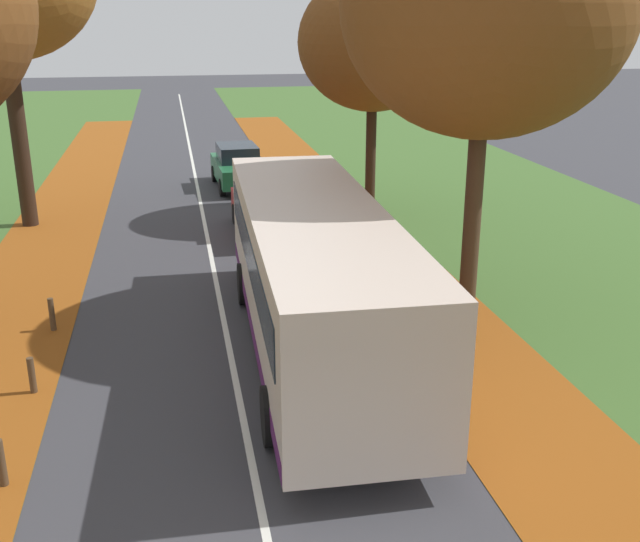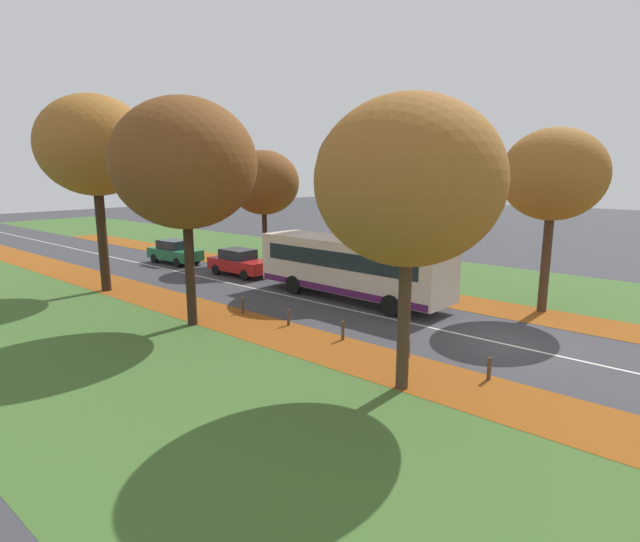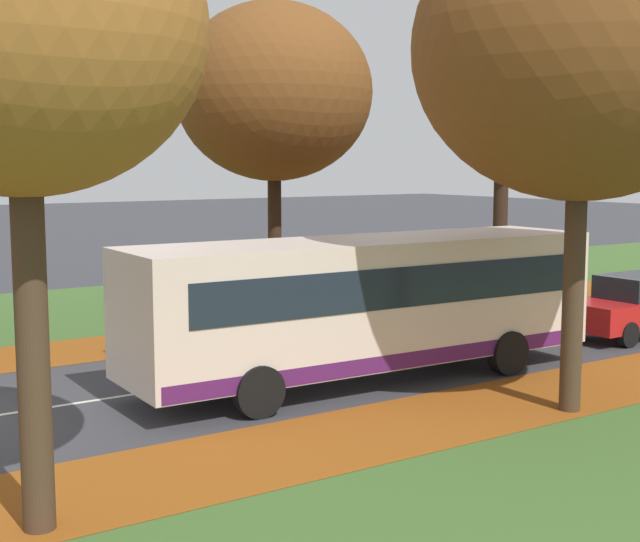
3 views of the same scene
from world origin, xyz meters
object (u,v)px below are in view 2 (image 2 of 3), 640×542
object	(u,v)px
bollard_nearest	(489,369)
bollard_third	(343,331)
tree_left_near	(185,164)
tree_left_nearest	(409,182)
tree_right_nearest	(553,175)
tree_left_mid	(94,146)
bollard_second	(408,349)
bollard_fifth	(243,305)
bollard_fourth	(288,317)
car_green_following	(175,252)
bus	(352,265)
tree_right_mid	(264,183)
tree_right_near	(370,166)
car_red_lead	(239,262)

from	to	relation	value
bollard_nearest	bollard_third	size ratio (longest dim) A/B	0.97
tree_left_near	bollard_third	size ratio (longest dim) A/B	12.33
tree_left_nearest	tree_right_nearest	world-z (taller)	tree_left_nearest
tree_left_mid	bollard_second	bearing A→B (deg)	-83.68
tree_left_mid	bollard_nearest	bearing A→B (deg)	-84.58
tree_left_near	bollard_fifth	size ratio (longest dim) A/B	12.50
bollard_second	tree_left_mid	bearing A→B (deg)	96.32
tree_left_nearest	bollard_fifth	xyz separation A→B (m)	(2.17, 9.60, -5.60)
bollard_fourth	car_green_following	world-z (taller)	car_green_following
tree_right_nearest	bus	distance (m)	9.86
tree_left_nearest	bollard_second	world-z (taller)	tree_left_nearest
tree_left_nearest	tree_left_mid	size ratio (longest dim) A/B	0.82
bollard_third	tree_right_mid	bearing A→B (deg)	56.88
tree_right_mid	bus	bearing A→B (deg)	-110.46
tree_right_near	tree_right_mid	xyz separation A→B (m)	(-0.03, 8.62, -1.02)
tree_left_nearest	tree_right_near	distance (m)	14.62
bollard_second	car_red_lead	world-z (taller)	car_red_lead
bollard_fourth	car_red_lead	bearing A→B (deg)	60.26
tree_left_mid	tree_left_near	bearing A→B (deg)	-94.04
bollard_second	bollard_fourth	xyz separation A→B (m)	(-0.04, 5.65, 0.03)
tree_left_near	bollard_third	world-z (taller)	tree_left_near
tree_left_nearest	bollard_fourth	size ratio (longest dim) A/B	12.20
tree_right_mid	bollard_fourth	world-z (taller)	tree_right_mid
tree_left_near	bollard_third	bearing A→B (deg)	-67.04
tree_left_nearest	tree_right_nearest	bearing A→B (deg)	-2.49
bollard_fifth	bus	size ratio (longest dim) A/B	0.07
car_green_following	bollard_nearest	bearing A→B (deg)	-101.81
tree_left_near	tree_left_mid	xyz separation A→B (m)	(0.61, 8.61, 0.98)
car_red_lead	bollard_third	bearing A→B (deg)	-113.60
car_red_lead	tree_right_mid	bearing A→B (deg)	24.25
bollard_nearest	bollard_third	bearing A→B (deg)	90.03
tree_left_near	bollard_second	world-z (taller)	tree_left_near
tree_right_nearest	tree_right_near	bearing A→B (deg)	89.44
tree_right_nearest	bollard_fifth	xyz separation A→B (m)	(-9.07, 10.09, -5.73)
tree_left_mid	car_red_lead	world-z (taller)	tree_left_mid
tree_right_nearest	tree_right_mid	size ratio (longest dim) A/B	1.06
bollard_fourth	bollard_fifth	bearing A→B (deg)	90.63
bus	tree_right_nearest	bearing A→B (deg)	-64.46
bus	car_red_lead	xyz separation A→B (m)	(0.14, 8.69, -0.89)
tree_left_near	car_green_following	bearing A→B (deg)	59.26
tree_left_near	bollard_fourth	distance (m)	7.38
tree_right_near	car_red_lead	distance (m)	9.76
tree_right_near	tree_right_nearest	bearing A→B (deg)	-90.56
tree_right_mid	car_green_following	distance (m)	7.87
bollard_nearest	car_red_lead	world-z (taller)	car_red_lead
tree_right_nearest	tree_left_mid	bearing A→B (deg)	119.90
bollard_nearest	bollard_fifth	size ratio (longest dim) A/B	0.99
bollard_fifth	tree_right_mid	bearing A→B (deg)	42.10
tree_left_near	car_red_lead	distance (m)	11.57
tree_left_nearest	bollard_second	xyz separation A→B (m)	(2.23, 1.12, -5.66)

